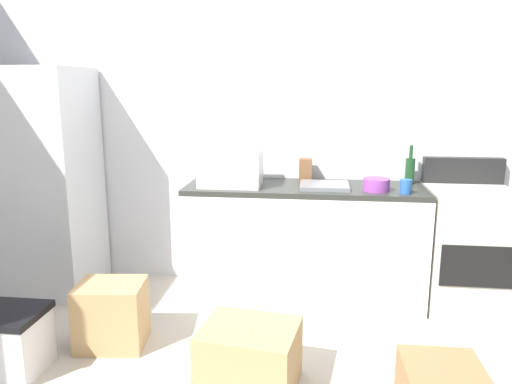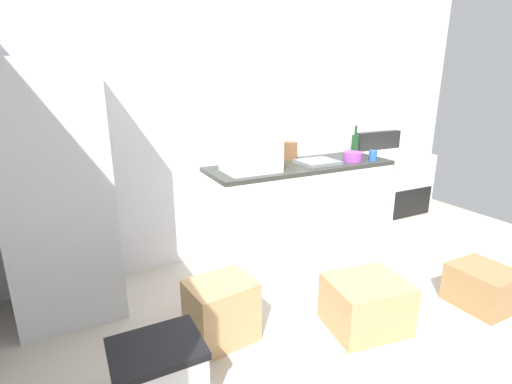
% 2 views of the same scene
% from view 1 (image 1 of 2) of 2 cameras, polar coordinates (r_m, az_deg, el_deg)
% --- Properties ---
extents(ground_plane, '(6.00, 6.00, 0.00)m').
position_cam_1_polar(ground_plane, '(2.98, -1.55, -21.17)').
color(ground_plane, '#B2A899').
extents(wall_back, '(5.00, 0.10, 2.60)m').
position_cam_1_polar(wall_back, '(4.04, 1.61, 7.38)').
color(wall_back, silver).
rests_on(wall_back, ground_plane).
extents(kitchen_counter, '(1.80, 0.60, 0.90)m').
position_cam_1_polar(kitchen_counter, '(3.85, 5.51, -5.86)').
color(kitchen_counter, white).
rests_on(kitchen_counter, ground_plane).
extents(refrigerator, '(0.68, 0.66, 1.78)m').
position_cam_1_polar(refrigerator, '(4.25, -23.16, 1.10)').
color(refrigerator, silver).
rests_on(refrigerator, ground_plane).
extents(stove_oven, '(0.60, 0.61, 1.10)m').
position_cam_1_polar(stove_oven, '(4.01, 23.30, -5.82)').
color(stove_oven, silver).
rests_on(stove_oven, ground_plane).
extents(microwave, '(0.46, 0.34, 0.27)m').
position_cam_1_polar(microwave, '(3.71, -2.94, 2.82)').
color(microwave, white).
rests_on(microwave, kitchen_counter).
extents(sink_basin, '(0.36, 0.32, 0.03)m').
position_cam_1_polar(sink_basin, '(3.68, 7.96, 0.74)').
color(sink_basin, slate).
rests_on(sink_basin, kitchen_counter).
extents(wine_bottle, '(0.07, 0.07, 0.30)m').
position_cam_1_polar(wine_bottle, '(3.96, 17.48, 2.48)').
color(wine_bottle, '#193F1E').
rests_on(wine_bottle, kitchen_counter).
extents(coffee_mug, '(0.08, 0.08, 0.10)m').
position_cam_1_polar(coffee_mug, '(3.59, 17.05, 0.61)').
color(coffee_mug, '#2659A5').
rests_on(coffee_mug, kitchen_counter).
extents(knife_block, '(0.10, 0.10, 0.18)m').
position_cam_1_polar(knife_block, '(3.91, 5.80, 2.59)').
color(knife_block, brown).
rests_on(knife_block, kitchen_counter).
extents(mixing_bowl, '(0.19, 0.19, 0.09)m').
position_cam_1_polar(mixing_bowl, '(3.63, 13.83, 0.83)').
color(mixing_bowl, purple).
rests_on(mixing_bowl, kitchen_counter).
extents(cardboard_box_large, '(0.57, 0.50, 0.35)m').
position_cam_1_polar(cardboard_box_large, '(2.85, -0.76, -18.64)').
color(cardboard_box_large, tan).
rests_on(cardboard_box_large, ground_plane).
extents(cardboard_box_medium, '(0.45, 0.38, 0.42)m').
position_cam_1_polar(cardboard_box_medium, '(3.36, -16.46, -13.51)').
color(cardboard_box_medium, tan).
rests_on(cardboard_box_medium, ground_plane).
extents(storage_bin, '(0.46, 0.36, 0.38)m').
position_cam_1_polar(storage_bin, '(3.31, -27.23, -15.13)').
color(storage_bin, silver).
rests_on(storage_bin, ground_plane).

